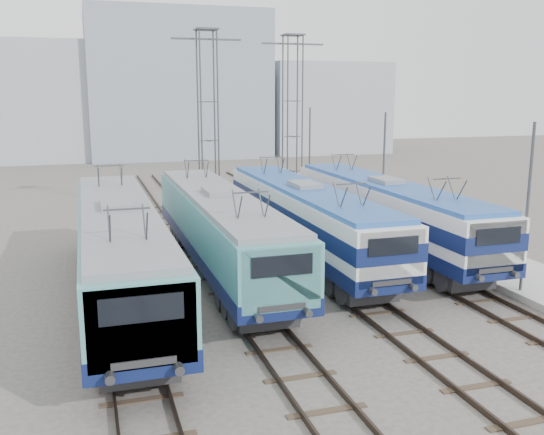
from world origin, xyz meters
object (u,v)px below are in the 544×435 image
at_px(locomotive_center_left, 220,226).
at_px(locomotive_far_right, 387,209).
at_px(locomotive_center_right, 306,215).
at_px(mast_rear, 310,154).
at_px(mast_front, 527,212).
at_px(locomotive_far_left, 120,246).
at_px(mast_mid, 383,174).
at_px(catenary_tower_west, 208,115).
at_px(catenary_tower_east, 292,113).

distance_m(locomotive_center_left, locomotive_far_right, 9.11).
relative_size(locomotive_center_right, mast_rear, 2.54).
height_order(locomotive_far_right, mast_rear, mast_rear).
bearing_deg(mast_front, locomotive_far_left, 165.38).
distance_m(mast_mid, mast_rear, 12.00).
xyz_separation_m(locomotive_far_right, mast_rear, (1.85, 16.05, 1.23)).
height_order(catenary_tower_west, mast_front, catenary_tower_west).
bearing_deg(mast_mid, locomotive_far_right, -114.53).
xyz_separation_m(mast_mid, mast_rear, (0.00, 12.00, 0.00)).
relative_size(catenary_tower_west, mast_front, 1.71).
bearing_deg(catenary_tower_west, mast_rear, 24.94).
height_order(locomotive_far_left, mast_mid, mast_mid).
relative_size(locomotive_far_left, locomotive_center_left, 1.03).
height_order(catenary_tower_east, mast_rear, catenary_tower_east).
distance_m(locomotive_center_left, mast_rear, 20.59).
height_order(locomotive_far_right, catenary_tower_east, catenary_tower_east).
relative_size(locomotive_far_right, catenary_tower_east, 1.48).
bearing_deg(mast_mid, catenary_tower_west, 137.07).
relative_size(locomotive_center_right, mast_front, 2.54).
xyz_separation_m(locomotive_far_left, locomotive_far_right, (13.50, 3.94, -0.05)).
xyz_separation_m(locomotive_center_left, locomotive_far_right, (9.00, 1.40, 0.02)).
bearing_deg(locomotive_center_left, catenary_tower_west, 80.51).
distance_m(locomotive_center_left, locomotive_center_right, 4.66).
relative_size(locomotive_far_left, catenary_tower_east, 1.56).
bearing_deg(locomotive_far_right, catenary_tower_east, 91.02).
height_order(catenary_tower_east, mast_front, catenary_tower_east).
distance_m(locomotive_center_left, mast_mid, 12.21).
xyz_separation_m(catenary_tower_west, mast_mid, (8.60, -8.00, -3.14)).
bearing_deg(mast_rear, catenary_tower_west, -155.06).
relative_size(catenary_tower_east, mast_front, 1.71).
bearing_deg(locomotive_far_right, locomotive_center_right, -177.34).
xyz_separation_m(locomotive_far_left, mast_front, (15.35, -4.01, 1.18)).
distance_m(locomotive_center_right, catenary_tower_east, 15.51).
height_order(locomotive_center_right, mast_mid, mast_mid).
bearing_deg(mast_rear, locomotive_center_right, -111.33).
bearing_deg(mast_mid, locomotive_center_left, -153.30).
height_order(locomotive_center_left, mast_front, mast_front).
relative_size(locomotive_far_left, mast_mid, 2.67).
height_order(locomotive_far_right, mast_mid, mast_mid).
xyz_separation_m(locomotive_center_left, locomotive_center_right, (4.50, 1.19, 0.02)).
xyz_separation_m(locomotive_center_right, locomotive_far_right, (4.50, 0.21, -0.00)).
distance_m(locomotive_far_left, catenary_tower_east, 22.76).
relative_size(locomotive_center_left, catenary_tower_west, 1.50).
xyz_separation_m(catenary_tower_east, mast_front, (2.10, -22.00, -3.14)).
bearing_deg(locomotive_center_left, mast_front, -31.10).
relative_size(catenary_tower_west, mast_mid, 1.71).
distance_m(locomotive_center_left, catenary_tower_west, 14.33).
height_order(locomotive_far_left, mast_rear, mast_rear).
relative_size(locomotive_far_left, mast_rear, 2.67).
bearing_deg(locomotive_center_right, catenary_tower_east, 73.41).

